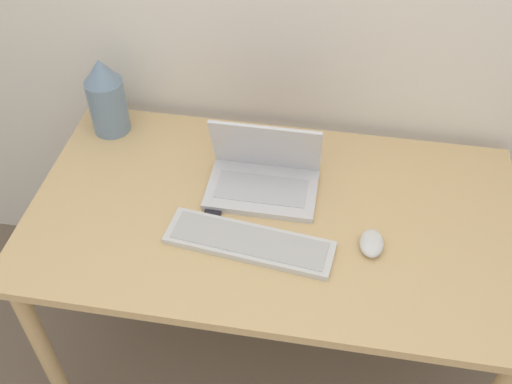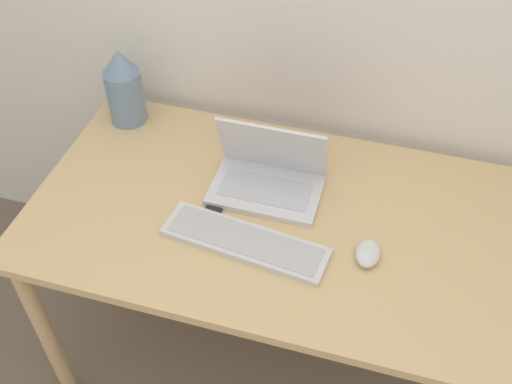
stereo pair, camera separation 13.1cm
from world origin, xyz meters
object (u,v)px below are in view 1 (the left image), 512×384
Objects in this scene: laptop at (263,174)px; mouse at (372,243)px; mp3_player at (212,216)px; vase at (106,96)px; keyboard at (249,242)px.

mouse is (0.32, -0.19, -0.03)m from laptop.
mouse is 1.62× the size of mp3_player.
vase reaches higher than laptop.
laptop reaches higher than mp3_player.
vase is at bearing 156.57° from mouse.
vase is (-0.53, 0.42, 0.12)m from keyboard.
keyboard is 0.15m from mp3_player.
keyboard reaches higher than mp3_player.
laptop reaches higher than keyboard.
laptop is 0.57m from vase.
mouse reaches higher than mp3_player.
vase is 4.39× the size of mp3_player.
mouse is 0.37× the size of vase.
keyboard is (-0.00, -0.23, -0.04)m from laptop.
laptop is 0.68× the size of keyboard.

